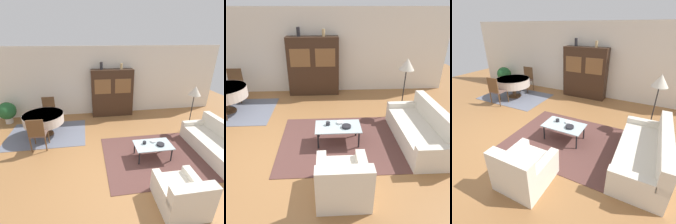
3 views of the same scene
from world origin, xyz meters
TOP-DOWN VIEW (x-y plane):
  - ground_plane at (0.00, 0.00)m, footprint 14.00×14.00m
  - wall_back at (0.00, 3.63)m, footprint 10.00×0.06m
  - area_rug at (1.23, 0.36)m, footprint 2.75×2.21m
  - dining_rug at (-1.89, 2.05)m, footprint 2.50×1.75m
  - couch at (2.96, 0.29)m, footprint 0.89×2.08m
  - armchair at (1.13, -1.14)m, footprint 0.83×0.89m
  - coffee_table at (1.13, 0.36)m, footprint 0.98×0.57m
  - display_cabinet at (0.50, 3.35)m, footprint 1.63×0.46m
  - dining_table at (-1.93, 2.05)m, footprint 1.26×1.26m
  - dining_chair_near at (-1.93, 1.19)m, footprint 0.44×0.44m
  - dining_chair_far at (-1.93, 2.90)m, footprint 0.44×0.44m
  - floor_lamp at (2.98, 1.71)m, footprint 0.38×0.38m
  - cup at (0.92, 0.43)m, footprint 0.09×0.09m
  - bowl at (1.31, 0.30)m, footprint 0.20×0.20m
  - bowl_small at (1.18, 0.49)m, footprint 0.14×0.14m
  - vase_tall at (0.09, 3.35)m, footprint 0.11×0.11m
  - vase_short at (0.86, 3.35)m, footprint 0.09×0.09m
  - potted_plant at (-3.46, 3.13)m, footprint 0.63×0.63m

SIDE VIEW (x-z plane):
  - ground_plane at x=0.00m, z-range 0.00..0.00m
  - area_rug at x=1.23m, z-range 0.00..0.01m
  - dining_rug at x=-1.89m, z-range 0.00..0.01m
  - couch at x=2.96m, z-range -0.12..0.70m
  - armchair at x=1.13m, z-range -0.11..0.68m
  - coffee_table at x=1.13m, z-range 0.17..0.56m
  - bowl_small at x=1.18m, z-range 0.41..0.44m
  - bowl at x=1.31m, z-range 0.41..0.45m
  - cup at x=0.92m, z-range 0.41..0.48m
  - potted_plant at x=-3.46m, z-range 0.07..0.88m
  - dining_chair_near at x=-1.93m, z-range 0.07..1.05m
  - dining_chair_far at x=-1.93m, z-range 0.07..1.05m
  - dining_table at x=-1.93m, z-range 0.22..0.95m
  - display_cabinet at x=0.50m, z-range 0.00..1.87m
  - floor_lamp at x=2.98m, z-range 0.55..2.09m
  - wall_back at x=0.00m, z-range 0.00..2.70m
  - vase_short at x=0.86m, z-range 1.86..2.08m
  - vase_tall at x=0.09m, z-range 1.86..2.14m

